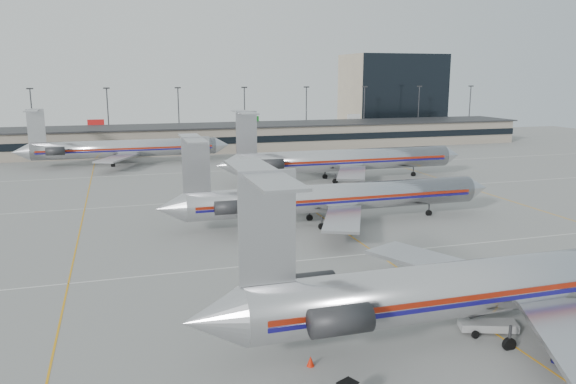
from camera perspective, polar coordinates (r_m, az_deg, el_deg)
name	(u,v)px	position (r m, az deg, el deg)	size (l,w,h in m)	color
ground	(426,287)	(51.14, 13.86, -9.35)	(260.00, 260.00, 0.00)	gray
apron_markings	(376,253)	(59.41, 8.93, -6.15)	(160.00, 0.15, 0.02)	silver
terminal	(222,137)	(141.76, -6.72, 5.56)	(162.00, 17.00, 6.25)	gray
light_mast_row	(212,112)	(155.09, -7.71, 8.06)	(163.60, 0.40, 15.28)	#38383D
distant_building	(392,94)	(189.97, 10.47, 9.80)	(30.00, 20.00, 25.00)	tan
jet_foreground	(514,281)	(43.61, 22.02, -8.43)	(48.69, 28.67, 12.74)	silver
jet_second_row	(330,197)	(69.71, 4.29, -0.55)	(43.84, 25.81, 11.48)	silver
jet_third_row	(341,160)	(99.15, 5.43, 3.27)	(46.03, 28.31, 12.59)	silver
jet_back_row	(122,148)	(121.39, -16.51, 4.28)	(43.35, 26.67, 11.85)	silver
cart_inner	(571,357)	(41.18, 26.81, -14.70)	(2.41, 2.01, 1.17)	#0C0A3A
belt_loader	(489,323)	(43.82, 19.75, -12.42)	(4.89, 2.72, 2.50)	#999999
ramp_worker_far	(559,324)	(45.29, 25.81, -11.94)	(0.78, 0.61, 1.60)	#C7EC16
cone_left	(311,361)	(37.16, 2.30, -16.80)	(0.50, 0.50, 0.68)	red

